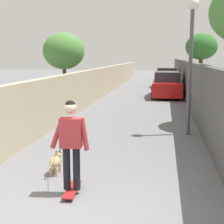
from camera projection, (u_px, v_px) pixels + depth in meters
name	position (u px, v px, depth m)	size (l,w,h in m)	color
ground_plane	(142.00, 100.00, 18.44)	(80.00, 80.00, 0.00)	slate
wall_left	(89.00, 87.00, 16.75)	(48.00, 0.30, 1.77)	tan
fence_right	(192.00, 85.00, 15.91)	(48.00, 0.30, 2.17)	#4C4C4C
tree_left_near	(64.00, 51.00, 17.66)	(2.27, 2.27, 3.74)	#473523
tree_right_far	(201.00, 47.00, 22.20)	(2.16, 2.16, 4.01)	#473523
lamp_post	(191.00, 42.00, 9.85)	(0.36, 0.36, 4.19)	#4C4C51
skateboard	(72.00, 190.00, 5.88)	(0.81, 0.25, 0.08)	maroon
person_skateboarder	(71.00, 138.00, 5.71)	(0.24, 0.71, 1.63)	black
dog	(56.00, 161.00, 6.84)	(1.24, 0.75, 1.06)	tan
car_near	(167.00, 85.00, 19.78)	(4.25, 1.80, 1.54)	#B71414
car_far	(167.00, 78.00, 26.12)	(3.84, 1.80, 1.54)	#B71414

